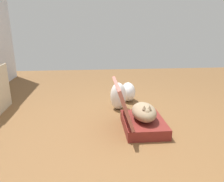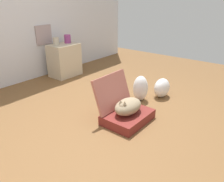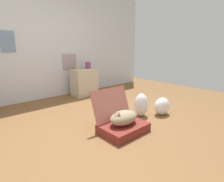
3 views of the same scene
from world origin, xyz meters
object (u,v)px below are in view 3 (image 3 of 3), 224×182
at_px(suitcase_base, 123,128).
at_px(cat, 123,118).
at_px(vase_short, 88,65).
at_px(plastic_bag_white, 141,105).
at_px(vase_tall, 78,66).
at_px(plastic_bag_clear, 162,106).
at_px(side_table, 84,82).

height_order(suitcase_base, cat, cat).
xyz_separation_m(cat, vase_short, (0.89, 2.13, 0.51)).
bearing_deg(cat, plastic_bag_white, 18.69).
bearing_deg(cat, vase_short, 67.29).
xyz_separation_m(cat, vase_tall, (0.60, 2.13, 0.51)).
relative_size(cat, plastic_bag_clear, 1.60).
bearing_deg(vase_short, side_table, -168.29).
bearing_deg(cat, plastic_bag_clear, 1.41).
height_order(plastic_bag_white, vase_short, vase_short).
height_order(cat, vase_tall, vase_tall).
bearing_deg(plastic_bag_white, vase_tall, 92.25).
relative_size(side_table, vase_tall, 4.22).
bearing_deg(cat, suitcase_base, -3.57).
xyz_separation_m(plastic_bag_white, vase_tall, (-0.07, 1.90, 0.53)).
bearing_deg(suitcase_base, vase_tall, 74.40).
relative_size(cat, side_table, 0.80).
xyz_separation_m(plastic_bag_white, vase_short, (0.22, 1.90, 0.53)).
distance_m(suitcase_base, plastic_bag_clear, 1.01).
bearing_deg(plastic_bag_clear, side_table, 97.25).
bearing_deg(plastic_bag_clear, vase_tall, 101.02).
relative_size(suitcase_base, plastic_bag_white, 1.58).
xyz_separation_m(vase_tall, vase_short, (0.29, 0.00, 0.01)).
distance_m(suitcase_base, plastic_bag_white, 0.72).
relative_size(suitcase_base, vase_short, 3.81).
bearing_deg(side_table, cat, -109.55).
relative_size(plastic_bag_clear, vase_tall, 2.11).
height_order(plastic_bag_clear, vase_short, vase_short).
height_order(plastic_bag_white, plastic_bag_clear, plastic_bag_white).
bearing_deg(vase_tall, vase_short, 0.20).
bearing_deg(plastic_bag_white, side_table, 87.82).
bearing_deg(suitcase_base, side_table, 70.58).
xyz_separation_m(plastic_bag_white, plastic_bag_clear, (0.33, -0.20, -0.05)).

